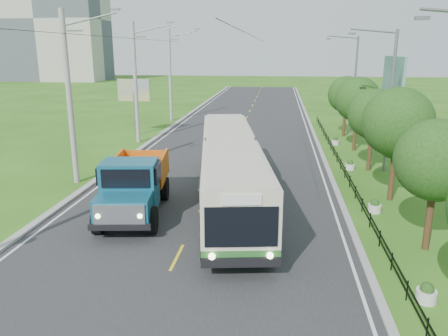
% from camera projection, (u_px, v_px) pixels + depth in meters
% --- Properties ---
extents(ground, '(240.00, 240.00, 0.00)m').
position_uv_depth(ground, '(177.00, 258.00, 16.92)').
color(ground, '#2C5B15').
rests_on(ground, ground).
extents(road, '(14.00, 120.00, 0.02)m').
position_uv_depth(road, '(232.00, 147.00, 36.06)').
color(road, '#28282B').
rests_on(road, ground).
extents(curb_left, '(0.40, 120.00, 0.15)m').
position_uv_depth(curb_left, '(147.00, 144.00, 36.91)').
color(curb_left, '#9E9E99').
rests_on(curb_left, ground).
extents(curb_right, '(0.30, 120.00, 0.10)m').
position_uv_depth(curb_right, '(320.00, 149.00, 35.19)').
color(curb_right, '#9E9E99').
rests_on(curb_right, ground).
extents(edge_line_left, '(0.12, 120.00, 0.00)m').
position_uv_depth(edge_line_left, '(154.00, 145.00, 36.85)').
color(edge_line_left, silver).
rests_on(edge_line_left, road).
extents(edge_line_right, '(0.12, 120.00, 0.00)m').
position_uv_depth(edge_line_right, '(314.00, 149.00, 35.26)').
color(edge_line_right, silver).
rests_on(edge_line_right, road).
extents(centre_dash, '(0.12, 2.20, 0.00)m').
position_uv_depth(centre_dash, '(177.00, 257.00, 16.91)').
color(centre_dash, yellow).
rests_on(centre_dash, road).
extents(railing_right, '(0.04, 40.00, 0.60)m').
position_uv_depth(railing_right, '(341.00, 165.00, 29.28)').
color(railing_right, black).
rests_on(railing_right, ground).
extents(pole_near, '(3.51, 0.32, 10.00)m').
position_uv_depth(pole_near, '(70.00, 98.00, 25.18)').
color(pole_near, gray).
rests_on(pole_near, ground).
extents(pole_mid, '(3.51, 0.32, 10.00)m').
position_uv_depth(pole_mid, '(136.00, 83.00, 36.67)').
color(pole_mid, gray).
rests_on(pole_mid, ground).
extents(pole_far, '(3.51, 0.32, 10.00)m').
position_uv_depth(pole_far, '(170.00, 75.00, 48.16)').
color(pole_far, gray).
rests_on(pole_far, ground).
extents(tree_second, '(3.18, 3.26, 5.30)m').
position_uv_depth(tree_second, '(436.00, 164.00, 16.86)').
color(tree_second, '#382314').
rests_on(tree_second, ground).
extents(tree_third, '(3.60, 3.62, 6.00)m').
position_uv_depth(tree_third, '(398.00, 126.00, 22.48)').
color(tree_third, '#382314').
rests_on(tree_third, ground).
extents(tree_fourth, '(3.24, 3.31, 5.40)m').
position_uv_depth(tree_fourth, '(373.00, 117.00, 28.33)').
color(tree_fourth, '#382314').
rests_on(tree_fourth, ground).
extents(tree_fifth, '(3.48, 3.52, 5.80)m').
position_uv_depth(tree_fifth, '(358.00, 102.00, 34.01)').
color(tree_fifth, '#382314').
rests_on(tree_fifth, ground).
extents(tree_back, '(3.30, 3.36, 5.50)m').
position_uv_depth(tree_back, '(347.00, 96.00, 39.80)').
color(tree_back, '#382314').
rests_on(tree_back, ground).
extents(streetlight_mid, '(3.02, 0.20, 9.07)m').
position_uv_depth(streetlight_mid, '(388.00, 97.00, 27.76)').
color(streetlight_mid, slate).
rests_on(streetlight_mid, ground).
extents(streetlight_far, '(3.02, 0.20, 9.07)m').
position_uv_depth(streetlight_far, '(353.00, 81.00, 41.16)').
color(streetlight_far, slate).
rests_on(streetlight_far, ground).
extents(planter_front, '(0.64, 0.64, 0.67)m').
position_uv_depth(planter_front, '(426.00, 294.00, 13.90)').
color(planter_front, silver).
rests_on(planter_front, ground).
extents(planter_near, '(0.64, 0.64, 0.67)m').
position_uv_depth(planter_near, '(375.00, 207.00, 21.56)').
color(planter_near, silver).
rests_on(planter_near, ground).
extents(planter_mid, '(0.64, 0.64, 0.67)m').
position_uv_depth(planter_mid, '(350.00, 166.00, 29.21)').
color(planter_mid, silver).
rests_on(planter_mid, ground).
extents(planter_far, '(0.64, 0.64, 0.67)m').
position_uv_depth(planter_far, '(335.00, 141.00, 36.87)').
color(planter_far, silver).
rests_on(planter_far, ground).
extents(billboard_left, '(3.00, 0.20, 5.20)m').
position_uv_depth(billboard_left, '(134.00, 94.00, 40.01)').
color(billboard_left, slate).
rests_on(billboard_left, ground).
extents(billboard_right, '(0.24, 6.00, 7.30)m').
position_uv_depth(billboard_right, '(393.00, 83.00, 33.19)').
color(billboard_right, slate).
rests_on(billboard_right, ground).
extents(apartment_near, '(28.00, 14.00, 30.00)m').
position_uv_depth(apartment_near, '(48.00, 20.00, 110.51)').
color(apartment_near, '#B7B2A3').
rests_on(apartment_near, ground).
extents(apartment_far, '(24.00, 14.00, 26.00)m').
position_uv_depth(apartment_far, '(15.00, 32.00, 137.96)').
color(apartment_far, '#B7B2A3').
rests_on(apartment_far, ground).
extents(bus, '(5.39, 17.33, 3.31)m').
position_uv_depth(bus, '(230.00, 164.00, 22.84)').
color(bus, '#296528').
rests_on(bus, ground).
extents(dump_truck, '(3.51, 7.19, 2.90)m').
position_uv_depth(dump_truck, '(134.00, 182.00, 21.02)').
color(dump_truck, '#12556F').
rests_on(dump_truck, ground).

